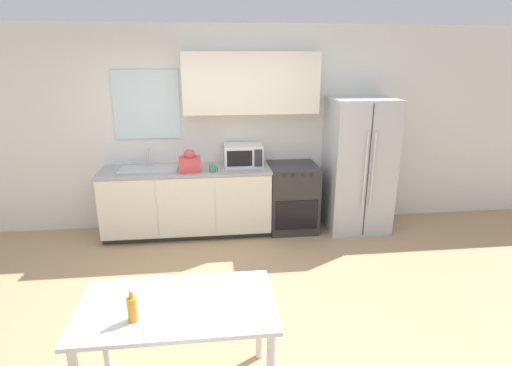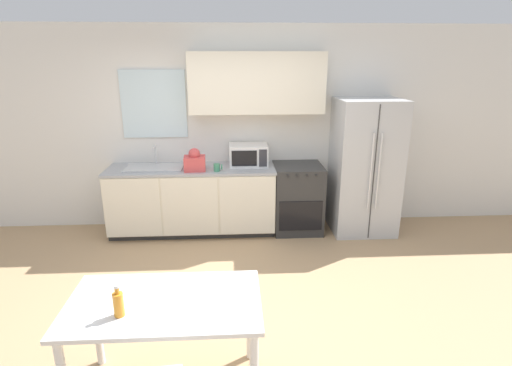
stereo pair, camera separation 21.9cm
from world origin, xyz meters
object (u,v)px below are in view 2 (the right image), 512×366
at_px(oven_range, 297,198).
at_px(dining_table, 165,314).
at_px(refrigerator, 365,167).
at_px(microwave, 248,155).
at_px(coffee_mug, 217,167).
at_px(drink_bottle, 118,303).

bearing_deg(oven_range, dining_table, -115.93).
relative_size(oven_range, dining_table, 0.71).
distance_m(refrigerator, microwave, 1.56).
height_order(oven_range, microwave, microwave).
bearing_deg(dining_table, microwave, 76.61).
bearing_deg(oven_range, microwave, 171.90).
xyz_separation_m(microwave, coffee_mug, (-0.40, -0.28, -0.09)).
distance_m(microwave, coffee_mug, 0.50).
height_order(oven_range, drink_bottle, drink_bottle).
relative_size(coffee_mug, drink_bottle, 0.51).
height_order(oven_range, refrigerator, refrigerator).
bearing_deg(microwave, dining_table, -103.39).
xyz_separation_m(oven_range, drink_bottle, (-1.59, -2.89, 0.38)).
height_order(coffee_mug, dining_table, coffee_mug).
bearing_deg(coffee_mug, refrigerator, 4.13).
bearing_deg(refrigerator, coffee_mug, -175.87).
relative_size(oven_range, microwave, 1.81).
distance_m(oven_range, microwave, 0.89).
bearing_deg(microwave, refrigerator, -5.13).
height_order(microwave, coffee_mug, microwave).
bearing_deg(refrigerator, microwave, 174.87).
xyz_separation_m(refrigerator, microwave, (-1.54, 0.14, 0.15)).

